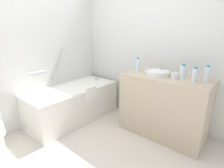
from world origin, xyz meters
TOP-DOWN VIEW (x-y plane):
  - ground_plane at (0.00, 0.00)m, footprint 3.91×3.91m
  - wall_back_tiled at (0.00, 1.37)m, footprint 3.31×0.10m
  - wall_right_mirror at (1.51, 0.00)m, footprint 0.10×3.03m
  - bathtub at (0.60, 0.97)m, footprint 1.56×0.70m
  - vanity_counter at (1.17, -0.43)m, footprint 0.58×1.20m
  - sink_basin at (1.14, -0.31)m, footprint 0.32×0.32m
  - sink_faucet at (1.33, -0.31)m, footprint 0.12×0.15m
  - water_bottle_0 at (1.20, -0.92)m, footprint 0.06×0.06m
  - water_bottle_1 at (1.12, -0.80)m, footprint 0.07×0.07m
  - water_bottle_2 at (1.18, -0.64)m, footprint 0.07×0.07m
  - water_bottle_3 at (1.14, 0.02)m, footprint 0.07×0.07m
  - drinking_glass_0 at (1.20, -0.10)m, footprint 0.06×0.06m
  - drinking_glass_1 at (1.13, -0.55)m, footprint 0.08×0.08m

SIDE VIEW (x-z plane):
  - ground_plane at x=0.00m, z-range 0.00..0.00m
  - bathtub at x=0.60m, z-range -0.29..0.91m
  - vanity_counter at x=1.17m, z-range 0.00..0.90m
  - sink_basin at x=1.14m, z-range 0.90..0.96m
  - sink_faucet at x=1.33m, z-range 0.89..0.98m
  - drinking_glass_0 at x=1.20m, z-range 0.90..0.97m
  - drinking_glass_1 at x=1.13m, z-range 0.90..0.97m
  - water_bottle_1 at x=1.12m, z-range 0.89..1.08m
  - water_bottle_2 at x=1.18m, z-range 0.89..1.09m
  - water_bottle_0 at x=1.20m, z-range 0.89..1.10m
  - water_bottle_3 at x=1.14m, z-range 0.89..1.11m
  - wall_back_tiled at x=0.00m, z-range 0.00..2.52m
  - wall_right_mirror at x=1.51m, z-range 0.00..2.52m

